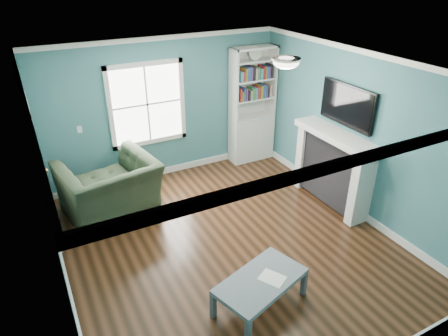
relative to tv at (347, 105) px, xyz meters
name	(u,v)px	position (x,y,z in m)	size (l,w,h in m)	color
floor	(228,243)	(-2.20, -0.20, -1.72)	(5.00, 5.00, 0.00)	black
room_walls	(228,146)	(-2.20, -0.20, -0.14)	(5.00, 5.00, 5.00)	#386E7B
trim	(228,169)	(-2.20, -0.20, -0.49)	(4.50, 5.00, 2.60)	white
window	(147,104)	(-2.50, 2.29, -0.27)	(1.40, 0.06, 1.50)	white
bookshelf	(252,117)	(-0.43, 2.10, -0.80)	(0.90, 0.35, 2.31)	silver
fireplace	(332,169)	(-0.12, 0.00, -1.09)	(0.44, 1.58, 1.30)	black
tv	(347,105)	(0.00, 0.00, 0.00)	(0.06, 1.10, 0.65)	black
door	(42,173)	(-4.42, 1.20, -0.65)	(0.12, 0.98, 2.17)	silver
ceiling_fixture	(286,62)	(-1.30, -0.10, 0.82)	(0.38, 0.38, 0.15)	white
light_switch	(80,129)	(-3.70, 2.28, -0.52)	(0.08, 0.01, 0.12)	white
recliner	(108,180)	(-3.50, 1.40, -1.11)	(1.42, 0.92, 1.24)	#202E1D
coffee_table	(261,283)	(-2.42, -1.43, -1.38)	(1.23, 0.91, 0.40)	#495158
paper_sheet	(272,278)	(-2.29, -1.47, -1.32)	(0.23, 0.29, 0.00)	white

